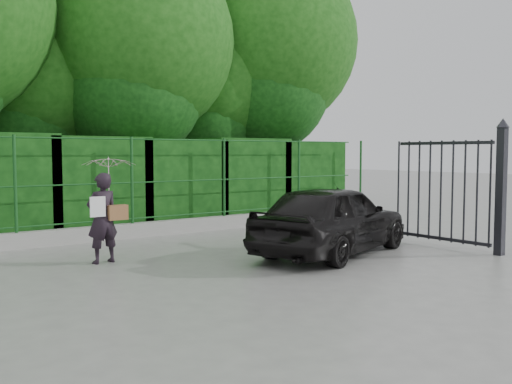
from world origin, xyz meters
TOP-DOWN VIEW (x-y plane):
  - ground at (0.00, 0.00)m, footprint 80.00×80.00m
  - kerb at (0.00, 4.50)m, footprint 14.00×0.25m
  - fence at (0.22, 4.50)m, footprint 14.13×0.06m
  - hedge at (-0.03, 5.50)m, footprint 14.20×1.20m
  - trees at (1.14, 7.74)m, footprint 17.10×6.15m
  - gate at (4.60, -0.72)m, footprint 0.22×2.33m
  - woman at (-1.05, 2.30)m, footprint 0.86×0.86m
  - car at (2.36, 0.61)m, footprint 3.92×2.48m

SIDE VIEW (x-z plane):
  - ground at x=0.00m, z-range 0.00..0.00m
  - kerb at x=0.00m, z-range 0.00..0.30m
  - car at x=2.36m, z-range 0.00..1.24m
  - hedge at x=-0.03m, z-range -0.05..2.15m
  - woman at x=-1.05m, z-range 0.27..1.99m
  - gate at x=4.60m, z-range 0.01..2.37m
  - fence at x=0.22m, z-range 0.30..2.10m
  - trees at x=1.14m, z-range 0.58..8.66m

